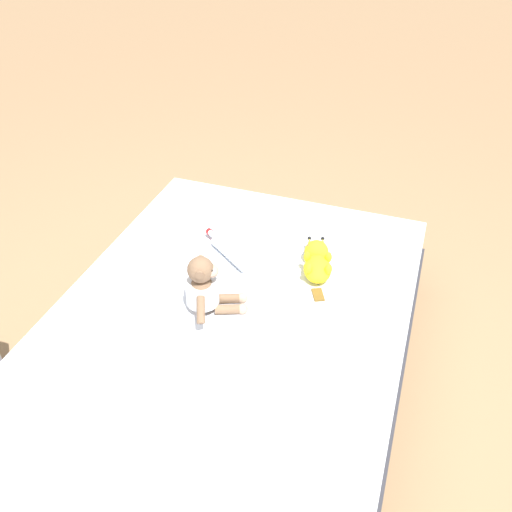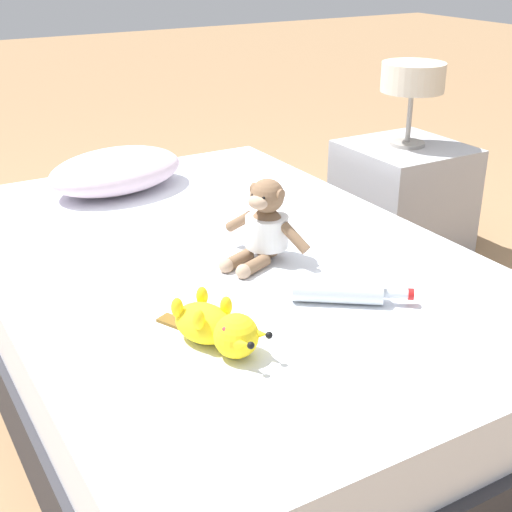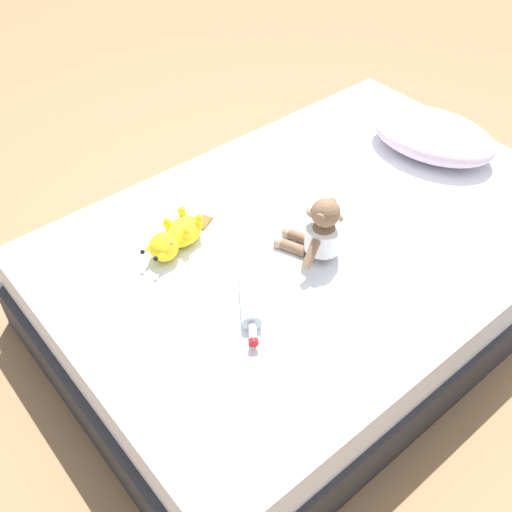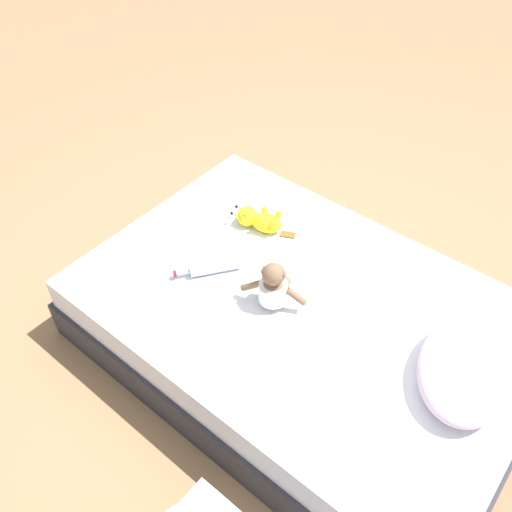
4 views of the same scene
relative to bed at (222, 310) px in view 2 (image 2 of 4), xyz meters
name	(u,v)px [view 2 (image 2 of 4)]	position (x,y,z in m)	size (l,w,h in m)	color
ground_plane	(223,362)	(0.00, 0.00, -0.18)	(16.00, 16.00, 0.00)	#93704C
bed	(222,310)	(0.00, 0.00, 0.00)	(1.32, 1.97, 0.37)	#2D2D33
pillow	(116,171)	(-0.06, 0.69, 0.26)	(0.58, 0.46, 0.14)	silver
plush_monkey	(265,227)	(0.09, -0.10, 0.28)	(0.25, 0.28, 0.24)	brown
plush_yellow_creature	(217,327)	(-0.25, -0.45, 0.24)	(0.17, 0.33, 0.10)	yellow
glass_bottle	(341,291)	(0.12, -0.42, 0.22)	(0.27, 0.21, 0.06)	silver
nightstand	(402,197)	(1.08, 0.43, 0.04)	(0.45, 0.45, 0.44)	#B2B2B7
bedside_lamp	(413,80)	(1.08, 0.43, 0.51)	(0.25, 0.25, 0.33)	gray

